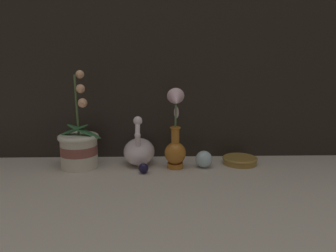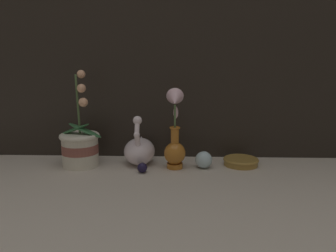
{
  "view_description": "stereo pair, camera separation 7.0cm",
  "coord_description": "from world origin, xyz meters",
  "px_view_note": "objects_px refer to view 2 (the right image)",
  "views": [
    {
      "loc": [
        0.0,
        -1.1,
        0.4
      ],
      "look_at": [
        0.03,
        0.12,
        0.16
      ],
      "focal_mm": 35.0,
      "sensor_mm": 36.0,
      "label": 1
    },
    {
      "loc": [
        0.07,
        -1.1,
        0.4
      ],
      "look_at": [
        0.03,
        0.12,
        0.16
      ],
      "focal_mm": 35.0,
      "sensor_mm": 36.0,
      "label": 2
    }
  ],
  "objects_px": {
    "swan_figurine": "(140,150)",
    "orchid_potted_plant": "(80,145)",
    "blue_vase": "(175,139)",
    "amber_dish": "(241,161)",
    "glass_sphere": "(204,160)"
  },
  "relations": [
    {
      "from": "amber_dish",
      "to": "blue_vase",
      "type": "bearing_deg",
      "value": -168.43
    },
    {
      "from": "glass_sphere",
      "to": "amber_dish",
      "type": "xyz_separation_m",
      "value": [
        0.15,
        0.04,
        -0.02
      ]
    },
    {
      "from": "blue_vase",
      "to": "amber_dish",
      "type": "bearing_deg",
      "value": 11.57
    },
    {
      "from": "swan_figurine",
      "to": "blue_vase",
      "type": "distance_m",
      "value": 0.16
    },
    {
      "from": "blue_vase",
      "to": "swan_figurine",
      "type": "bearing_deg",
      "value": 157.61
    },
    {
      "from": "orchid_potted_plant",
      "to": "blue_vase",
      "type": "height_order",
      "value": "orchid_potted_plant"
    },
    {
      "from": "glass_sphere",
      "to": "amber_dish",
      "type": "distance_m",
      "value": 0.15
    },
    {
      "from": "orchid_potted_plant",
      "to": "glass_sphere",
      "type": "xyz_separation_m",
      "value": [
        0.47,
        -0.01,
        -0.05
      ]
    },
    {
      "from": "orchid_potted_plant",
      "to": "swan_figurine",
      "type": "bearing_deg",
      "value": 7.8
    },
    {
      "from": "orchid_potted_plant",
      "to": "amber_dish",
      "type": "distance_m",
      "value": 0.63
    },
    {
      "from": "orchid_potted_plant",
      "to": "glass_sphere",
      "type": "bearing_deg",
      "value": -1.58
    },
    {
      "from": "blue_vase",
      "to": "amber_dish",
      "type": "distance_m",
      "value": 0.28
    },
    {
      "from": "swan_figurine",
      "to": "orchid_potted_plant",
      "type": "bearing_deg",
      "value": -172.2
    },
    {
      "from": "orchid_potted_plant",
      "to": "blue_vase",
      "type": "distance_m",
      "value": 0.37
    },
    {
      "from": "swan_figurine",
      "to": "blue_vase",
      "type": "bearing_deg",
      "value": -22.39
    }
  ]
}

